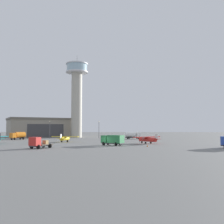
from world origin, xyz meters
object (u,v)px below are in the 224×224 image
(control_tower, at_px, (77,92))
(traffic_cone_near_left, at_px, (147,145))
(airplane_yellow, at_px, (65,138))
(truck_fuel_tanker_white, at_px, (132,135))
(truck_fuel_tanker_orange, at_px, (18,135))
(truck_box_green, at_px, (113,140))
(light_post_west, at_px, (99,128))
(light_post_east, at_px, (50,128))
(airplane_red, at_px, (148,139))
(truck_flatbed_red, at_px, (38,143))

(control_tower, xyz_separation_m, traffic_cone_near_left, (26.23, -58.02, -22.09))
(airplane_yellow, relative_size, truck_fuel_tanker_white, 1.38)
(control_tower, distance_m, truck_fuel_tanker_orange, 36.10)
(airplane_yellow, bearing_deg, truck_box_green, -122.06)
(control_tower, relative_size, light_post_west, 5.34)
(truck_fuel_tanker_orange, relative_size, light_post_east, 0.78)
(light_post_east, bearing_deg, truck_fuel_tanker_orange, -136.21)
(truck_box_green, bearing_deg, control_tower, -37.39)
(truck_fuel_tanker_white, bearing_deg, traffic_cone_near_left, -103.24)
(airplane_red, xyz_separation_m, light_post_west, (-16.39, 33.48, 3.16))
(airplane_yellow, height_order, truck_box_green, truck_box_green)
(control_tower, height_order, airplane_yellow, control_tower)
(truck_fuel_tanker_orange, bearing_deg, truck_flatbed_red, 66.11)
(control_tower, bearing_deg, truck_fuel_tanker_white, -32.06)
(airplane_yellow, bearing_deg, truck_fuel_tanker_orange, 64.41)
(truck_box_green, relative_size, light_post_west, 0.84)
(truck_box_green, height_order, light_post_west, light_post_west)
(airplane_red, xyz_separation_m, light_post_east, (-38.08, 34.66, 3.22))
(truck_fuel_tanker_orange, relative_size, truck_box_green, 0.94)
(airplane_red, relative_size, truck_flatbed_red, 1.47)
(truck_box_green, height_order, traffic_cone_near_left, truck_box_green)
(truck_fuel_tanker_orange, bearing_deg, airplane_yellow, 92.12)
(truck_fuel_tanker_orange, distance_m, light_post_east, 14.37)
(airplane_red, relative_size, airplane_yellow, 0.96)
(control_tower, xyz_separation_m, truck_flatbed_red, (0.42, -63.64, -21.14))
(truck_fuel_tanker_orange, xyz_separation_m, truck_flatbed_red, (20.61, -42.05, -0.41))
(traffic_cone_near_left, bearing_deg, truck_fuel_tanker_orange, 141.87)
(control_tower, relative_size, airplane_yellow, 4.33)
(truck_fuel_tanker_orange, bearing_deg, control_tower, 176.92)
(truck_box_green, height_order, truck_flatbed_red, truck_box_green)
(control_tower, relative_size, light_post_east, 5.27)
(control_tower, height_order, light_post_west, control_tower)
(control_tower, bearing_deg, airplane_yellow, -87.48)
(truck_fuel_tanker_orange, height_order, truck_box_green, truck_fuel_tanker_orange)
(truck_fuel_tanker_white, relative_size, light_post_west, 0.89)
(airplane_yellow, height_order, traffic_cone_near_left, airplane_yellow)
(traffic_cone_near_left, bearing_deg, control_tower, 114.33)
(truck_flatbed_red, height_order, truck_fuel_tanker_white, truck_fuel_tanker_white)
(control_tower, height_order, airplane_red, control_tower)
(traffic_cone_near_left, bearing_deg, truck_flatbed_red, -167.71)
(airplane_yellow, distance_m, truck_fuel_tanker_white, 32.98)
(airplane_yellow, height_order, truck_flatbed_red, airplane_yellow)
(truck_flatbed_red, distance_m, light_post_east, 52.94)
(control_tower, bearing_deg, traffic_cone_near_left, -65.67)
(truck_fuel_tanker_orange, relative_size, truck_flatbed_red, 0.98)
(truck_fuel_tanker_orange, distance_m, truck_flatbed_red, 46.83)
(airplane_red, height_order, light_post_east, light_post_east)
(truck_fuel_tanker_white, distance_m, light_post_west, 14.91)
(light_post_west, relative_size, light_post_east, 0.99)
(traffic_cone_near_left, bearing_deg, truck_fuel_tanker_white, 90.43)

